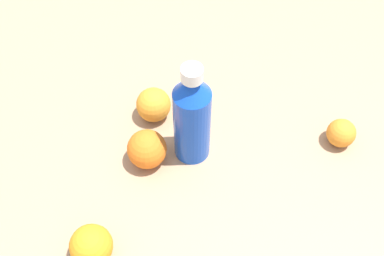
# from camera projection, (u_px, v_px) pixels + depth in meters

# --- Properties ---
(ground_plane) EXTENTS (2.40, 2.40, 0.00)m
(ground_plane) POSITION_uv_depth(u_px,v_px,m) (194.00, 160.00, 1.01)
(ground_plane) COLOR #9E7F60
(water_bottle) EXTENTS (0.07, 0.07, 0.25)m
(water_bottle) POSITION_uv_depth(u_px,v_px,m) (192.00, 117.00, 0.93)
(water_bottle) COLOR blue
(water_bottle) RESTS_ON ground_plane
(orange_0) EXTENTS (0.08, 0.08, 0.08)m
(orange_0) POSITION_uv_depth(u_px,v_px,m) (91.00, 246.00, 0.86)
(orange_0) COLOR orange
(orange_0) RESTS_ON ground_plane
(orange_1) EXTENTS (0.08, 0.08, 0.08)m
(orange_1) POSITION_uv_depth(u_px,v_px,m) (147.00, 149.00, 0.98)
(orange_1) COLOR orange
(orange_1) RESTS_ON ground_plane
(orange_2) EXTENTS (0.06, 0.06, 0.06)m
(orange_2) POSITION_uv_depth(u_px,v_px,m) (341.00, 133.00, 1.02)
(orange_2) COLOR orange
(orange_2) RESTS_ON ground_plane
(orange_3) EXTENTS (0.08, 0.08, 0.08)m
(orange_3) POSITION_uv_depth(u_px,v_px,m) (154.00, 105.00, 1.05)
(orange_3) COLOR orange
(orange_3) RESTS_ON ground_plane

